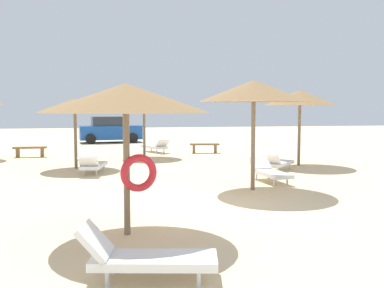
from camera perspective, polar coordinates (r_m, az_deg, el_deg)
name	(u,v)px	position (r m, az deg, el deg)	size (l,w,h in m)	color
ground_plane	(214,202)	(11.01, 2.80, -7.53)	(80.00, 80.00, 0.00)	beige
parasol_0	(144,101)	(20.67, -6.21, 5.48)	(2.68, 2.68, 2.87)	#75604C
parasol_1	(75,106)	(17.35, -14.86, 4.80)	(2.84, 2.84, 2.67)	#75604C
parasol_3	(126,99)	(8.10, -8.51, 5.69)	(3.04, 3.04, 2.77)	#75604C
parasol_4	(300,98)	(18.17, 13.73, 5.78)	(2.84, 2.84, 3.02)	#75604C
parasol_5	(254,91)	(12.52, 7.95, 6.75)	(3.09, 3.09, 3.10)	#75604C
lounger_0	(156,146)	(22.99, -4.72, -0.29)	(1.44, 1.97, 0.72)	white
lounger_1	(93,165)	(15.95, -12.63, -2.64)	(0.99, 1.98, 0.72)	white
lounger_3	(144,257)	(6.21, -6.20, -14.28)	(1.95, 0.97, 0.78)	white
lounger_4	(277,163)	(16.42, 10.90, -2.39)	(1.73, 1.83, 0.74)	white
lounger_5	(269,172)	(14.16, 9.94, -3.53)	(0.87, 1.96, 0.71)	white
bench_0	(30,150)	(22.08, -20.14, -0.70)	(1.50, 0.40, 0.49)	brown
bench_1	(205,146)	(22.58, 1.64, -0.29)	(1.54, 0.61, 0.49)	brown
parked_car	(110,130)	(29.75, -10.55, 1.78)	(4.18, 2.38, 1.72)	#194C9E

